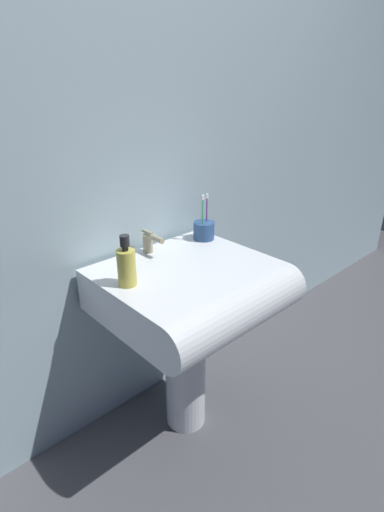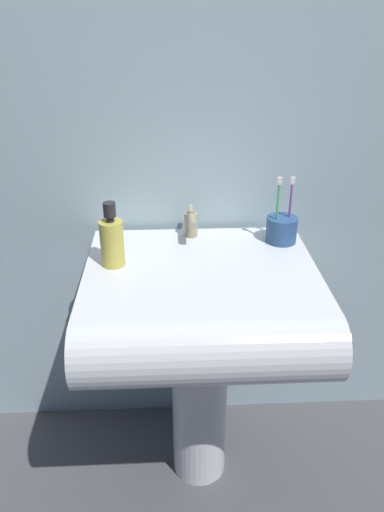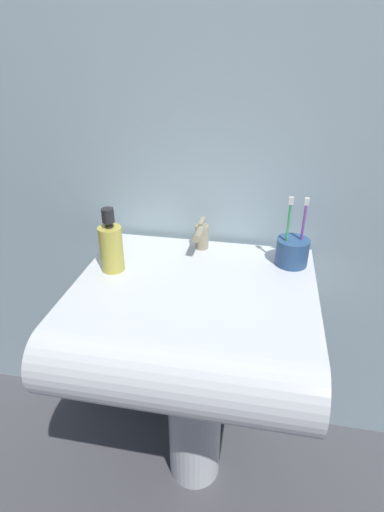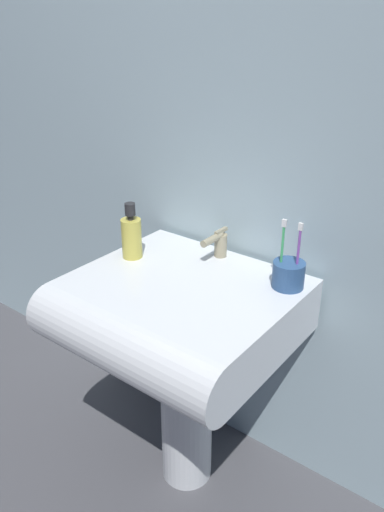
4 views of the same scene
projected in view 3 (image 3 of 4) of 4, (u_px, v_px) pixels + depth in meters
The scene contains 7 objects.
ground_plane at pixel (195, 466), 1.38m from camera, with size 6.00×6.00×0.00m, color #4C4C51.
wall_back at pixel (216, 83), 1.06m from camera, with size 5.00×0.05×2.40m, color #9EB7C1.
sink_pedestal at pixel (195, 407), 1.24m from camera, with size 0.17×0.17×0.59m, color white.
sink_basin at pixel (191, 322), 1.01m from camera, with size 0.61×0.57×0.16m.
faucet at pixel (201, 235), 1.17m from camera, with size 0.04×0.12×0.09m.
toothbrush_cup at pixel (292, 251), 1.09m from camera, with size 0.09×0.09×0.20m.
soap_bottle at pixel (111, 246), 1.05m from camera, with size 0.06×0.06×0.18m.
Camera 3 is at (0.15, -0.86, 1.30)m, focal length 28.00 mm.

